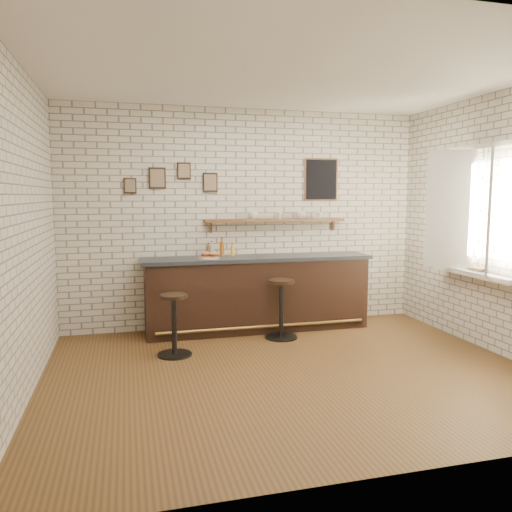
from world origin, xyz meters
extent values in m
plane|color=brown|center=(0.00, 0.00, 0.00)|extent=(5.00, 5.00, 0.00)
cube|color=black|center=(0.09, 1.70, 0.48)|extent=(3.00, 0.58, 0.96)
cube|color=#2D333A|center=(0.09, 1.70, 0.98)|extent=(3.10, 0.62, 0.05)
cylinder|color=olive|center=(0.09, 1.38, 0.12)|extent=(2.79, 0.04, 0.04)
cylinder|color=white|center=(-0.58, 1.66, 1.02)|extent=(0.28, 0.28, 0.01)
cylinder|color=gold|center=(-0.52, 1.68, 1.02)|extent=(0.05, 0.05, 0.00)
cylinder|color=gold|center=(-0.56, 1.65, 1.02)|extent=(0.05, 0.05, 0.00)
cylinder|color=gold|center=(-0.69, 1.72, 1.02)|extent=(0.06, 0.06, 0.00)
cylinder|color=gold|center=(-0.54, 1.70, 1.02)|extent=(0.06, 0.06, 0.00)
cylinder|color=gold|center=(-0.69, 1.62, 1.02)|extent=(0.06, 0.06, 0.00)
cylinder|color=gold|center=(-0.52, 1.67, 1.02)|extent=(0.04, 0.04, 0.00)
cylinder|color=gold|center=(-0.58, 1.61, 1.02)|extent=(0.05, 0.05, 0.00)
cylinder|color=gold|center=(-0.69, 1.59, 1.02)|extent=(0.04, 0.04, 0.00)
cylinder|color=gold|center=(-0.73, 1.67, 1.02)|extent=(0.05, 0.05, 0.00)
cylinder|color=gold|center=(-0.54, 1.61, 1.02)|extent=(0.06, 0.06, 0.00)
cylinder|color=gold|center=(-0.68, 1.67, 1.02)|extent=(0.04, 0.04, 0.00)
cylinder|color=gold|center=(-0.56, 1.65, 1.02)|extent=(0.05, 0.05, 0.00)
cylinder|color=gold|center=(-0.51, 1.69, 1.02)|extent=(0.05, 0.05, 0.00)
cylinder|color=gold|center=(-0.55, 1.65, 1.02)|extent=(0.05, 0.05, 0.00)
cylinder|color=brown|center=(-0.55, 1.88, 1.08)|extent=(0.06, 0.06, 0.14)
cylinder|color=brown|center=(-0.55, 1.88, 1.17)|extent=(0.02, 0.02, 0.03)
cylinder|color=black|center=(-0.55, 1.88, 1.19)|extent=(0.02, 0.02, 0.01)
cylinder|color=beige|center=(-0.51, 1.88, 1.09)|extent=(0.05, 0.05, 0.16)
cylinder|color=beige|center=(-0.51, 1.88, 1.18)|extent=(0.02, 0.02, 0.03)
cylinder|color=black|center=(-0.51, 1.88, 1.21)|extent=(0.02, 0.02, 0.01)
cylinder|color=#A2541A|center=(-0.36, 1.88, 1.11)|extent=(0.06, 0.06, 0.19)
cylinder|color=#A2541A|center=(-0.36, 1.88, 1.22)|extent=(0.02, 0.02, 0.04)
cylinder|color=black|center=(-0.36, 1.88, 1.25)|extent=(0.02, 0.02, 0.01)
cylinder|color=gold|center=(-0.22, 1.88, 1.08)|extent=(0.05, 0.05, 0.13)
cylinder|color=gold|center=(-0.22, 1.88, 1.15)|extent=(0.02, 0.02, 0.03)
cylinder|color=maroon|center=(-0.22, 1.88, 1.17)|extent=(0.03, 0.03, 0.01)
cylinder|color=black|center=(-1.12, 0.86, 0.01)|extent=(0.40, 0.40, 0.02)
cylinder|color=black|center=(-1.12, 0.86, 0.35)|extent=(0.06, 0.06, 0.65)
cylinder|color=black|center=(-1.12, 0.86, 0.69)|extent=(0.39, 0.39, 0.04)
cylinder|color=black|center=(0.28, 1.23, 0.01)|extent=(0.42, 0.42, 0.02)
cylinder|color=black|center=(0.28, 1.23, 0.37)|extent=(0.06, 0.06, 0.70)
cylinder|color=black|center=(0.28, 1.23, 0.74)|extent=(0.40, 0.40, 0.04)
cube|color=brown|center=(0.40, 1.90, 1.48)|extent=(2.00, 0.18, 0.04)
cube|color=brown|center=(-0.50, 1.97, 1.40)|extent=(0.03, 0.04, 0.16)
cube|color=brown|center=(1.30, 1.97, 1.40)|extent=(0.03, 0.04, 0.16)
imported|color=white|center=(0.08, 1.90, 1.55)|extent=(0.18, 0.18, 0.10)
imported|color=white|center=(0.46, 1.90, 1.55)|extent=(0.14, 0.14, 0.10)
imported|color=white|center=(0.77, 1.90, 1.55)|extent=(0.17, 0.17, 0.10)
imported|color=white|center=(1.05, 1.90, 1.54)|extent=(0.11, 0.11, 0.09)
cube|color=black|center=(-1.20, 1.98, 2.05)|extent=(0.22, 0.02, 0.28)
cube|color=black|center=(-0.85, 1.98, 2.15)|extent=(0.18, 0.02, 0.22)
cube|color=black|center=(-0.50, 1.98, 2.00)|extent=(0.20, 0.02, 0.26)
cube|color=black|center=(-1.55, 1.98, 1.95)|extent=(0.16, 0.02, 0.20)
cube|color=black|center=(1.10, 1.98, 2.05)|extent=(0.46, 0.02, 0.56)
cube|color=white|center=(2.40, 0.30, 0.90)|extent=(0.20, 1.35, 0.06)
cube|color=white|center=(2.47, 0.30, 2.40)|extent=(0.05, 1.30, 0.06)
cube|color=white|center=(2.47, 0.30, 0.90)|extent=(0.05, 1.30, 0.06)
cube|color=white|center=(2.47, 0.90, 1.65)|extent=(0.05, 0.06, 1.50)
cube|color=white|center=(2.32, 0.00, 1.65)|extent=(0.40, 0.46, 1.46)
cube|color=white|center=(2.32, 0.60, 1.65)|extent=(0.40, 0.46, 1.46)
imported|color=tan|center=(2.38, 0.29, 0.94)|extent=(0.18, 0.24, 0.02)
imported|color=tan|center=(2.38, 0.27, 0.96)|extent=(0.16, 0.22, 0.02)
camera|label=1|loc=(-1.61, -4.75, 1.82)|focal=35.00mm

